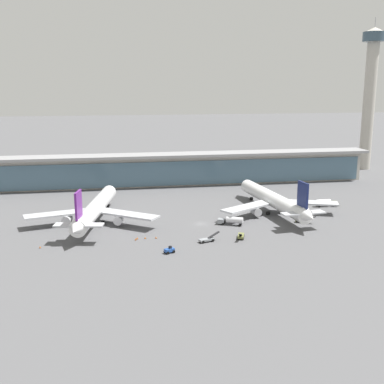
# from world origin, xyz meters

# --- Properties ---
(ground_plane) EXTENTS (1200.00, 1200.00, 0.00)m
(ground_plane) POSITION_xyz_m (0.00, 0.00, 0.00)
(ground_plane) COLOR #515154
(airliner_left_stand) EXTENTS (44.98, 59.24, 15.86)m
(airliner_left_stand) POSITION_xyz_m (-35.48, 7.47, 4.99)
(airliner_left_stand) COLOR white
(airliner_left_stand) RESTS_ON ground
(airliner_centre_stand) EXTENTS (45.61, 59.59, 15.86)m
(airliner_centre_stand) POSITION_xyz_m (29.16, 9.14, 4.99)
(airliner_centre_stand) COLOR white
(airliner_centre_stand) RESTS_ON ground
(service_truck_near_nose_grey) EXTENTS (8.73, 5.74, 2.95)m
(service_truck_near_nose_grey) POSITION_xyz_m (9.94, -3.23, 1.71)
(service_truck_near_nose_grey) COLOR gray
(service_truck_near_nose_grey) RESTS_ON ground
(service_truck_under_wing_olive) EXTENTS (6.55, 4.61, 2.70)m
(service_truck_under_wing_olive) POSITION_xyz_m (34.97, -4.83, 0.81)
(service_truck_under_wing_olive) COLOR olive
(service_truck_under_wing_olive) RESTS_ON ground
(service_truck_mid_apron_blue) EXTENTS (3.32, 2.78, 2.05)m
(service_truck_mid_apron_blue) POSITION_xyz_m (-14.30, -27.00, 0.87)
(service_truck_mid_apron_blue) COLOR #234C9E
(service_truck_mid_apron_blue) RESTS_ON ground
(service_truck_by_tail_olive) EXTENTS (3.47, 6.88, 2.70)m
(service_truck_by_tail_olive) POSITION_xyz_m (9.19, -17.56, 0.81)
(service_truck_by_tail_olive) COLOR olive
(service_truck_by_tail_olive) RESTS_ON ground
(service_truck_on_taxiway_olive) EXTENTS (8.66, 2.66, 2.95)m
(service_truck_on_taxiway_olive) POSITION_xyz_m (52.30, 14.86, 1.71)
(service_truck_on_taxiway_olive) COLOR olive
(service_truck_on_taxiway_olive) RESTS_ON ground
(service_truck_at_far_stand_grey) EXTENTS (6.88, 3.44, 2.70)m
(service_truck_at_far_stand_grey) POSITION_xyz_m (-1.74, -19.15, 0.81)
(service_truck_at_far_stand_grey) COLOR gray
(service_truck_at_far_stand_grey) RESTS_ON ground
(terminal_building) EXTENTS (188.43, 12.80, 15.20)m
(terminal_building) POSITION_xyz_m (0.00, 65.72, 7.87)
(terminal_building) COLOR #B2ADA3
(terminal_building) RESTS_ON ground
(control_tower) EXTENTS (12.00, 12.00, 81.16)m
(control_tower) POSITION_xyz_m (111.50, 91.75, 44.08)
(control_tower) COLOR #B2ADA3
(control_tower) RESTS_ON ground
(safety_cone_alpha) EXTENTS (0.62, 0.62, 0.70)m
(safety_cone_alpha) POSITION_xyz_m (-16.73, -13.17, 0.32)
(safety_cone_alpha) COLOR orange
(safety_cone_alpha) RESTS_ON ground
(safety_cone_bravo) EXTENTS (0.62, 0.62, 0.70)m
(safety_cone_bravo) POSITION_xyz_m (-22.45, -12.84, 0.32)
(safety_cone_bravo) COLOR orange
(safety_cone_bravo) RESTS_ON ground
(safety_cone_charlie) EXTENTS (0.62, 0.62, 0.70)m
(safety_cone_charlie) POSITION_xyz_m (-50.90, -16.27, 0.32)
(safety_cone_charlie) COLOR orange
(safety_cone_charlie) RESTS_ON ground
(safety_cone_delta) EXTENTS (0.62, 0.62, 0.70)m
(safety_cone_delta) POSITION_xyz_m (-23.01, -13.82, 0.32)
(safety_cone_delta) COLOR orange
(safety_cone_delta) RESTS_ON ground
(safety_cone_echo) EXTENTS (0.62, 0.62, 0.70)m
(safety_cone_echo) POSITION_xyz_m (-20.04, -12.90, 0.32)
(safety_cone_echo) COLOR orange
(safety_cone_echo) RESTS_ON ground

